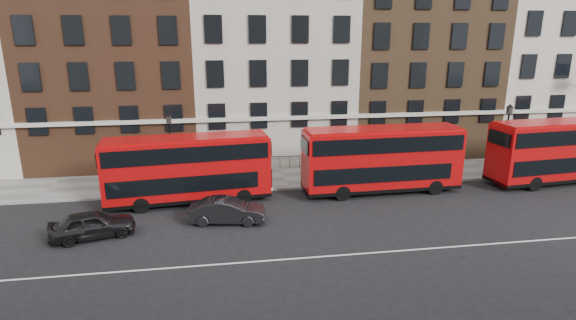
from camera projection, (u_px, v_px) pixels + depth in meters
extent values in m
plane|color=black|center=(313.00, 239.00, 23.79)|extent=(120.00, 120.00, 0.00)
cube|color=slate|center=(284.00, 178.00, 33.77)|extent=(80.00, 5.00, 0.15)
cube|color=gray|center=(289.00, 188.00, 31.39)|extent=(80.00, 0.30, 0.16)
cube|color=white|center=(321.00, 257.00, 21.89)|extent=(70.00, 0.12, 0.01)
cube|color=brown|center=(113.00, 28.00, 36.07)|extent=(12.80, 10.00, 22.00)
cube|color=#ADA798|center=(271.00, 46.00, 38.37)|extent=(12.80, 10.00, 19.00)
cube|color=brown|center=(413.00, 34.00, 40.00)|extent=(12.80, 10.00, 21.00)
cube|color=beige|center=(542.00, 40.00, 42.03)|extent=(12.80, 10.00, 20.00)
cube|color=#B0090A|center=(188.00, 169.00, 28.42)|extent=(10.46, 3.47, 3.86)
cube|color=black|center=(190.00, 196.00, 28.90)|extent=(10.46, 3.51, 0.23)
cube|color=black|center=(184.00, 179.00, 28.52)|extent=(9.30, 3.43, 1.03)
cube|color=black|center=(187.00, 150.00, 28.09)|extent=(10.08, 3.51, 0.98)
cube|color=#B0090A|center=(186.00, 138.00, 27.88)|extent=(10.15, 3.24, 0.18)
cube|color=black|center=(268.00, 174.00, 29.88)|extent=(0.30, 2.15, 1.27)
cube|color=black|center=(268.00, 159.00, 29.60)|extent=(0.27, 1.86, 0.41)
cylinder|color=black|center=(244.00, 196.00, 28.69)|extent=(1.00, 0.37, 0.98)
cylinder|color=black|center=(238.00, 186.00, 30.73)|extent=(1.00, 0.37, 0.98)
cylinder|color=black|center=(141.00, 205.00, 27.16)|extent=(1.00, 0.37, 0.98)
cylinder|color=black|center=(143.00, 193.00, 29.20)|extent=(1.00, 0.37, 0.98)
cube|color=#B0090A|center=(382.00, 159.00, 30.30)|extent=(10.72, 2.82, 4.01)
cube|color=black|center=(380.00, 185.00, 30.80)|extent=(10.72, 2.86, 0.24)
cube|color=black|center=(377.00, 169.00, 30.43)|extent=(9.50, 2.87, 1.07)
cube|color=black|center=(383.00, 141.00, 29.96)|extent=(10.31, 2.89, 1.01)
cube|color=#B0090A|center=(384.00, 129.00, 29.74)|extent=(10.41, 2.61, 0.18)
cube|color=black|center=(454.00, 166.00, 31.44)|extent=(0.14, 2.23, 1.32)
cube|color=black|center=(455.00, 151.00, 31.14)|extent=(0.13, 1.93, 0.43)
cylinder|color=black|center=(435.00, 187.00, 30.31)|extent=(1.02, 0.31, 1.01)
cylinder|color=black|center=(420.00, 177.00, 32.47)|extent=(1.02, 0.31, 1.01)
cylinder|color=black|center=(343.00, 193.00, 29.19)|extent=(1.02, 0.31, 1.01)
cylinder|color=black|center=(333.00, 182.00, 31.34)|extent=(1.02, 0.31, 1.01)
cube|color=#B0090A|center=(563.00, 151.00, 32.30)|extent=(11.06, 3.57, 4.09)
cube|color=black|center=(558.00, 176.00, 32.82)|extent=(11.07, 3.61, 0.25)
cube|color=black|center=(557.00, 160.00, 32.41)|extent=(9.83, 3.54, 1.09)
cube|color=black|center=(566.00, 133.00, 31.96)|extent=(10.66, 3.61, 1.04)
cube|color=#B0090A|center=(567.00, 122.00, 31.73)|extent=(10.74, 3.33, 0.19)
cylinder|color=black|center=(535.00, 184.00, 31.00)|extent=(1.06, 0.38, 1.04)
cylinder|color=black|center=(511.00, 174.00, 33.16)|extent=(1.06, 0.38, 1.04)
imported|color=black|center=(92.00, 224.00, 23.81)|extent=(4.62, 2.80, 1.47)
imported|color=black|center=(227.00, 211.00, 25.72)|extent=(4.53, 2.13, 1.43)
cylinder|color=black|center=(171.00, 156.00, 30.65)|extent=(0.14, 0.14, 4.60)
cylinder|color=black|center=(173.00, 184.00, 31.19)|extent=(0.32, 0.32, 0.60)
cube|color=#262626|center=(169.00, 119.00, 29.96)|extent=(0.32, 0.32, 0.55)
cone|color=black|center=(168.00, 114.00, 29.87)|extent=(0.44, 0.44, 0.25)
cylinder|color=black|center=(505.00, 143.00, 34.31)|extent=(0.14, 0.14, 4.60)
cylinder|color=black|center=(502.00, 168.00, 34.85)|extent=(0.32, 0.32, 0.60)
cube|color=#262626|center=(510.00, 110.00, 33.62)|extent=(0.32, 0.32, 0.55)
cone|color=black|center=(510.00, 106.00, 33.53)|extent=(0.44, 0.44, 0.25)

